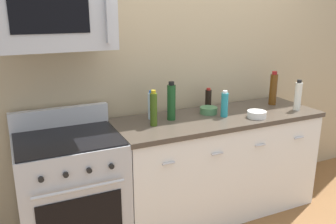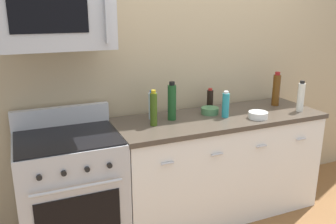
{
  "view_description": "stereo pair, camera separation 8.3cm",
  "coord_description": "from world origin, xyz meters",
  "px_view_note": "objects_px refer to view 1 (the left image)",
  "views": [
    {
      "loc": [
        -1.65,
        -2.49,
        1.83
      ],
      "look_at": [
        -0.51,
        -0.05,
        1.03
      ],
      "focal_mm": 37.9,
      "sensor_mm": 36.0,
      "label": 1
    },
    {
      "loc": [
        -1.57,
        -2.53,
        1.83
      ],
      "look_at": [
        -0.51,
        -0.05,
        1.03
      ],
      "focal_mm": 37.9,
      "sensor_mm": 36.0,
      "label": 2
    }
  ],
  "objects_px": {
    "bottle_dish_soap": "(225,104)",
    "bottle_soy_sauce_dark": "(208,99)",
    "range_oven": "(72,193)",
    "bottle_wine_green": "(171,102)",
    "bottle_vinegar_white": "(298,96)",
    "bottle_wine_amber": "(273,89)",
    "bowl_green_glaze": "(209,110)",
    "bottle_water_clear": "(152,106)",
    "bowl_white_ceramic": "(257,114)",
    "bottle_olive_oil": "(154,109)",
    "microwave": "(56,19)"
  },
  "relations": [
    {
      "from": "bottle_vinegar_white",
      "to": "bottle_soy_sauce_dark",
      "type": "distance_m",
      "value": 0.81
    },
    {
      "from": "bottle_olive_oil",
      "to": "bowl_white_ceramic",
      "type": "xyz_separation_m",
      "value": [
        0.88,
        -0.17,
        -0.11
      ]
    },
    {
      "from": "microwave",
      "to": "bottle_olive_oil",
      "type": "distance_m",
      "value": 0.97
    },
    {
      "from": "bottle_olive_oil",
      "to": "bottle_wine_amber",
      "type": "xyz_separation_m",
      "value": [
        1.29,
        0.11,
        0.02
      ]
    },
    {
      "from": "bottle_vinegar_white",
      "to": "bottle_wine_amber",
      "type": "bearing_deg",
      "value": 107.76
    },
    {
      "from": "bowl_green_glaze",
      "to": "microwave",
      "type": "bearing_deg",
      "value": -177.93
    },
    {
      "from": "bottle_vinegar_white",
      "to": "bottle_water_clear",
      "type": "xyz_separation_m",
      "value": [
        -1.31,
        0.31,
        -0.02
      ]
    },
    {
      "from": "bowl_white_ceramic",
      "to": "bottle_soy_sauce_dark",
      "type": "bearing_deg",
      "value": 119.04
    },
    {
      "from": "bottle_wine_green",
      "to": "bottle_soy_sauce_dark",
      "type": "distance_m",
      "value": 0.49
    },
    {
      "from": "range_oven",
      "to": "bottle_wine_green",
      "type": "relative_size",
      "value": 3.29
    },
    {
      "from": "bottle_vinegar_white",
      "to": "bottle_dish_soap",
      "type": "distance_m",
      "value": 0.73
    },
    {
      "from": "bottle_wine_amber",
      "to": "bowl_white_ceramic",
      "type": "xyz_separation_m",
      "value": [
        -0.41,
        -0.28,
        -0.12
      ]
    },
    {
      "from": "microwave",
      "to": "bottle_vinegar_white",
      "type": "height_order",
      "value": "microwave"
    },
    {
      "from": "bowl_green_glaze",
      "to": "bottle_olive_oil",
      "type": "bearing_deg",
      "value": -169.8
    },
    {
      "from": "microwave",
      "to": "bottle_wine_green",
      "type": "height_order",
      "value": "microwave"
    },
    {
      "from": "bowl_green_glaze",
      "to": "bottle_water_clear",
      "type": "bearing_deg",
      "value": 172.69
    },
    {
      "from": "bottle_wine_green",
      "to": "bowl_green_glaze",
      "type": "bearing_deg",
      "value": 3.23
    },
    {
      "from": "bottle_wine_green",
      "to": "bottle_olive_oil",
      "type": "relative_size",
      "value": 1.12
    },
    {
      "from": "bottle_wine_green",
      "to": "bottle_olive_oil",
      "type": "height_order",
      "value": "bottle_wine_green"
    },
    {
      "from": "bottle_wine_amber",
      "to": "microwave",
      "type": "bearing_deg",
      "value": -178.58
    },
    {
      "from": "bowl_white_ceramic",
      "to": "bowl_green_glaze",
      "type": "bearing_deg",
      "value": 138.74
    },
    {
      "from": "bottle_vinegar_white",
      "to": "bottle_olive_oil",
      "type": "height_order",
      "value": "bottle_olive_oil"
    },
    {
      "from": "bottle_olive_oil",
      "to": "range_oven",
      "type": "bearing_deg",
      "value": 178.89
    },
    {
      "from": "bottle_water_clear",
      "to": "bowl_green_glaze",
      "type": "bearing_deg",
      "value": -7.31
    },
    {
      "from": "bottle_dish_soap",
      "to": "bowl_white_ceramic",
      "type": "bearing_deg",
      "value": -29.89
    },
    {
      "from": "bottle_water_clear",
      "to": "bowl_green_glaze",
      "type": "xyz_separation_m",
      "value": [
        0.51,
        -0.07,
        -0.09
      ]
    },
    {
      "from": "bowl_white_ceramic",
      "to": "range_oven",
      "type": "bearing_deg",
      "value": 173.25
    },
    {
      "from": "bottle_wine_amber",
      "to": "bowl_green_glaze",
      "type": "bearing_deg",
      "value": -179.71
    },
    {
      "from": "bottle_soy_sauce_dark",
      "to": "bottle_vinegar_white",
      "type": "bearing_deg",
      "value": -28.12
    },
    {
      "from": "bottle_wine_amber",
      "to": "bottle_dish_soap",
      "type": "height_order",
      "value": "bottle_wine_amber"
    },
    {
      "from": "bottle_vinegar_white",
      "to": "bottle_soy_sauce_dark",
      "type": "height_order",
      "value": "bottle_vinegar_white"
    },
    {
      "from": "bottle_vinegar_white",
      "to": "bowl_green_glaze",
      "type": "distance_m",
      "value": 0.84
    },
    {
      "from": "bottle_dish_soap",
      "to": "bottle_soy_sauce_dark",
      "type": "relative_size",
      "value": 1.18
    },
    {
      "from": "range_oven",
      "to": "bowl_white_ceramic",
      "type": "bearing_deg",
      "value": -6.75
    },
    {
      "from": "bottle_soy_sauce_dark",
      "to": "bowl_white_ceramic",
      "type": "height_order",
      "value": "bottle_soy_sauce_dark"
    },
    {
      "from": "bottle_soy_sauce_dark",
      "to": "bottle_wine_amber",
      "type": "bearing_deg",
      "value": -12.35
    },
    {
      "from": "bottle_wine_amber",
      "to": "bottle_soy_sauce_dark",
      "type": "height_order",
      "value": "bottle_wine_amber"
    },
    {
      "from": "bottle_dish_soap",
      "to": "bottle_soy_sauce_dark",
      "type": "bearing_deg",
      "value": 88.44
    },
    {
      "from": "microwave",
      "to": "bowl_green_glaze",
      "type": "height_order",
      "value": "microwave"
    },
    {
      "from": "range_oven",
      "to": "bottle_wine_green",
      "type": "height_order",
      "value": "bottle_wine_green"
    },
    {
      "from": "bottle_wine_green",
      "to": "bowl_green_glaze",
      "type": "distance_m",
      "value": 0.4
    },
    {
      "from": "bottle_vinegar_white",
      "to": "bottle_wine_amber",
      "type": "height_order",
      "value": "bottle_wine_amber"
    },
    {
      "from": "bottle_dish_soap",
      "to": "bottle_olive_oil",
      "type": "bearing_deg",
      "value": 177.01
    },
    {
      "from": "range_oven",
      "to": "bottle_olive_oil",
      "type": "xyz_separation_m",
      "value": [
        0.68,
        -0.01,
        0.59
      ]
    },
    {
      "from": "microwave",
      "to": "bottle_soy_sauce_dark",
      "type": "bearing_deg",
      "value": 8.09
    },
    {
      "from": "bottle_wine_green",
      "to": "bowl_white_ceramic",
      "type": "xyz_separation_m",
      "value": [
        0.69,
        -0.25,
        -0.12
      ]
    },
    {
      "from": "bottle_wine_green",
      "to": "bottle_soy_sauce_dark",
      "type": "height_order",
      "value": "bottle_wine_green"
    },
    {
      "from": "microwave",
      "to": "bottle_wine_amber",
      "type": "bearing_deg",
      "value": 1.42
    },
    {
      "from": "bottle_vinegar_white",
      "to": "bottle_soy_sauce_dark",
      "type": "bearing_deg",
      "value": 151.88
    },
    {
      "from": "bottle_olive_oil",
      "to": "bowl_green_glaze",
      "type": "xyz_separation_m",
      "value": [
        0.57,
        0.1,
        -0.11
      ]
    }
  ]
}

